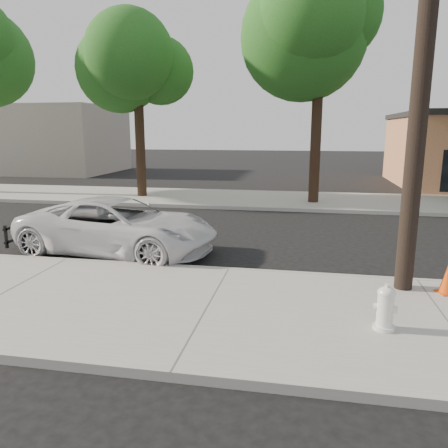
# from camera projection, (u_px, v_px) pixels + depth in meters

# --- Properties ---
(ground) EXTENTS (120.00, 120.00, 0.00)m
(ground) POSITION_uv_depth(u_px,v_px,m) (242.00, 250.00, 11.90)
(ground) COLOR black
(ground) RESTS_ON ground
(near_sidewalk) EXTENTS (90.00, 4.40, 0.15)m
(near_sidewalk) POSITION_uv_depth(u_px,v_px,m) (208.00, 310.00, 7.75)
(near_sidewalk) COLOR gray
(near_sidewalk) RESTS_ON ground
(far_sidewalk) EXTENTS (90.00, 5.00, 0.15)m
(far_sidewalk) POSITION_uv_depth(u_px,v_px,m) (268.00, 200.00, 20.05)
(far_sidewalk) COLOR gray
(far_sidewalk) RESTS_ON ground
(curb_near) EXTENTS (90.00, 0.12, 0.16)m
(curb_near) POSITION_uv_depth(u_px,v_px,m) (229.00, 271.00, 9.86)
(curb_near) COLOR #9E9B93
(curb_near) RESTS_ON ground
(building_far) EXTENTS (14.00, 8.00, 5.00)m
(building_far) POSITION_uv_depth(u_px,v_px,m) (26.00, 139.00, 34.17)
(building_far) COLOR gray
(building_far) RESTS_ON ground
(utility_pole) EXTENTS (1.40, 0.34, 9.00)m
(utility_pole) POSITION_uv_depth(u_px,v_px,m) (425.00, 43.00, 7.67)
(utility_pole) COLOR black
(utility_pole) RESTS_ON near_sidewalk
(tree_b) EXTENTS (4.34, 4.20, 8.45)m
(tree_b) POSITION_uv_depth(u_px,v_px,m) (140.00, 62.00, 19.39)
(tree_b) COLOR black
(tree_b) RESTS_ON far_sidewalk
(tree_c) EXTENTS (4.96, 4.80, 9.55)m
(tree_c) POSITION_uv_depth(u_px,v_px,m) (326.00, 35.00, 17.39)
(tree_c) COLOR black
(tree_c) RESTS_ON far_sidewalk
(police_cruiser) EXTENTS (5.50, 3.02, 1.46)m
(police_cruiser) POSITION_uv_depth(u_px,v_px,m) (118.00, 226.00, 11.50)
(police_cruiser) COLOR silver
(police_cruiser) RESTS_ON ground
(fire_hydrant) EXTENTS (0.38, 0.34, 0.70)m
(fire_hydrant) POSITION_uv_depth(u_px,v_px,m) (385.00, 309.00, 6.77)
(fire_hydrant) COLOR white
(fire_hydrant) RESTS_ON near_sidewalk
(traffic_cone) EXTENTS (0.43, 0.43, 0.67)m
(traffic_cone) POSITION_uv_depth(u_px,v_px,m) (448.00, 277.00, 8.29)
(traffic_cone) COLOR #DD480B
(traffic_cone) RESTS_ON near_sidewalk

